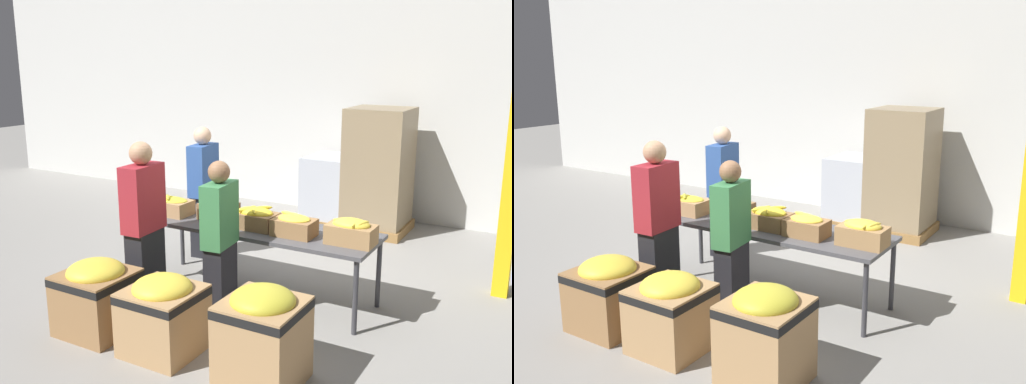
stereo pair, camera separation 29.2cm
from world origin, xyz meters
TOP-DOWN VIEW (x-y plane):
  - ground_plane at (0.00, 0.00)m, footprint 30.00×30.00m
  - wall_back at (0.00, 3.61)m, footprint 16.00×0.08m
  - sorting_table at (0.00, 0.00)m, footprint 2.58×0.80m
  - banana_box_0 at (-1.04, -0.08)m, footprint 0.43×0.30m
  - banana_box_1 at (-0.49, 0.03)m, footprint 0.40×0.29m
  - banana_box_2 at (0.03, -0.07)m, footprint 0.45×0.32m
  - banana_box_3 at (0.49, -0.10)m, footprint 0.42×0.28m
  - banana_box_4 at (1.07, -0.06)m, footprint 0.45×0.28m
  - volunteer_0 at (-0.83, -0.79)m, footprint 0.25×0.47m
  - volunteer_1 at (-0.03, -0.64)m, footprint 0.25×0.44m
  - volunteer_2 at (-1.22, 0.80)m, footprint 0.26×0.46m
  - donation_bin_0 at (-0.86, -1.45)m, footprint 0.62×0.62m
  - donation_bin_1 at (-0.09, -1.45)m, footprint 0.61×0.61m
  - donation_bin_2 at (0.88, -1.45)m, footprint 0.60×0.60m
  - pallet_stack_0 at (-0.25, 2.91)m, footprint 0.95×0.95m
  - pallet_stack_1 at (0.39, 2.86)m, footprint 0.91×0.91m

SIDE VIEW (x-z plane):
  - ground_plane at x=0.00m, z-range 0.00..0.00m
  - donation_bin_1 at x=-0.09m, z-range 0.02..0.72m
  - donation_bin_0 at x=-0.86m, z-range 0.02..0.72m
  - donation_bin_2 at x=0.88m, z-range 0.02..0.82m
  - pallet_stack_0 at x=-0.25m, z-range -0.01..1.03m
  - sorting_table at x=0.00m, z-range 0.33..1.10m
  - volunteer_1 at x=-0.03m, z-range 0.00..1.56m
  - volunteer_2 at x=-1.22m, z-range -0.01..1.65m
  - volunteer_0 at x=-0.83m, z-range -0.01..1.70m
  - banana_box_0 at x=-1.04m, z-range 0.76..0.99m
  - banana_box_3 at x=0.49m, z-range 0.76..0.99m
  - banana_box_2 at x=0.03m, z-range 0.77..1.00m
  - pallet_stack_1 at x=0.39m, z-range -0.01..1.78m
  - banana_box_1 at x=-0.49m, z-range 0.76..1.01m
  - banana_box_4 at x=1.07m, z-range 0.77..1.02m
  - wall_back at x=0.00m, z-range 0.00..4.00m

